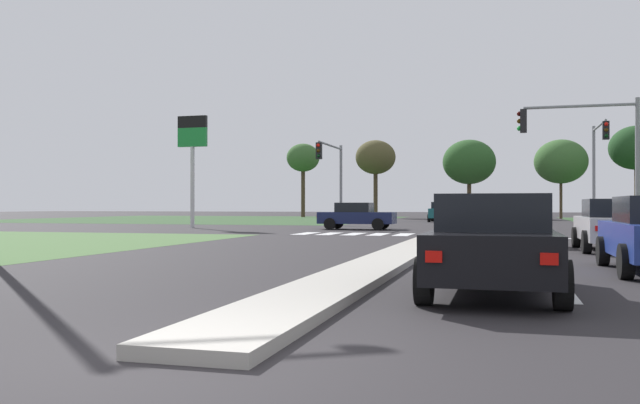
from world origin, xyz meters
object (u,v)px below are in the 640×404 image
at_px(car_silver_seventh, 615,224).
at_px(treeline_second, 376,158).
at_px(car_red_third, 499,221).
at_px(traffic_signal_far_left, 333,167).
at_px(treeline_fifth, 636,148).
at_px(car_maroon_second, 449,211).
at_px(pedestrian_at_median, 463,207).
at_px(traffic_signal_far_right, 598,155).
at_px(treeline_third, 469,162).
at_px(street_lamp_near, 4,55).
at_px(car_navy_near, 356,216).
at_px(treeline_fourth, 561,162).
at_px(car_teal_fifth, 442,212).
at_px(car_black_eighth, 493,243).
at_px(fuel_price_totem, 192,146).
at_px(treeline_near, 303,158).
at_px(traffic_signal_near_right, 592,143).

height_order(car_silver_seventh, treeline_second, treeline_second).
xyz_separation_m(car_red_third, traffic_signal_far_left, (-9.98, 16.42, 2.85)).
bearing_deg(treeline_fifth, car_red_third, -104.84).
distance_m(car_maroon_second, car_silver_seventh, 40.37).
bearing_deg(pedestrian_at_median, traffic_signal_far_right, -91.21).
bearing_deg(treeline_third, street_lamp_near, -97.99).
relative_size(car_navy_near, treeline_third, 0.52).
height_order(street_lamp_near, treeline_fourth, street_lamp_near).
relative_size(car_maroon_second, car_red_third, 1.00).
relative_size(car_red_third, traffic_signal_far_left, 0.75).
relative_size(traffic_signal_far_right, treeline_second, 0.71).
height_order(car_navy_near, car_teal_fifth, car_teal_fifth).
bearing_deg(car_silver_seventh, traffic_signal_far_right, 84.13).
xyz_separation_m(treeline_third, treeline_fourth, (8.88, 0.90, -0.05)).
distance_m(traffic_signal_far_left, treeline_third, 30.48).
bearing_deg(car_navy_near, car_black_eighth, 16.74).
xyz_separation_m(fuel_price_totem, treeline_near, (-4.62, 37.18, 1.90)).
bearing_deg(car_silver_seventh, traffic_signal_near_right, 87.89).
bearing_deg(fuel_price_totem, car_teal_fifth, 56.12).
distance_m(car_maroon_second, car_black_eighth, 50.39).
xyz_separation_m(car_maroon_second, treeline_near, (-17.42, 12.16, 5.88)).
xyz_separation_m(fuel_price_totem, treeline_fifth, (29.91, 34.97, 2.12)).
xyz_separation_m(car_navy_near, treeline_fifth, (20.20, 34.52, 6.17)).
distance_m(car_maroon_second, treeline_second, 14.20).
xyz_separation_m(traffic_signal_far_right, treeline_second, (-18.37, 30.43, 2.34)).
height_order(car_black_eighth, traffic_signal_far_left, traffic_signal_far_left).
bearing_deg(traffic_signal_far_left, car_maroon_second, 75.53).
height_order(car_navy_near, pedestrian_at_median, pedestrian_at_median).
height_order(traffic_signal_far_right, street_lamp_near, street_lamp_near).
bearing_deg(car_red_third, car_silver_seventh, -34.61).
height_order(car_red_third, traffic_signal_far_right, traffic_signal_far_right).
height_order(car_maroon_second, traffic_signal_near_right, traffic_signal_near_right).
relative_size(traffic_signal_far_left, treeline_third, 0.70).
relative_size(car_black_eighth, treeline_near, 0.51).
bearing_deg(car_red_third, pedestrian_at_median, 96.62).
height_order(car_maroon_second, car_red_third, car_maroon_second).
xyz_separation_m(car_teal_fifth, treeline_second, (-8.51, 15.87, 5.64)).
height_order(car_navy_near, treeline_third, treeline_third).
distance_m(car_navy_near, car_red_third, 14.90).
xyz_separation_m(car_maroon_second, traffic_signal_far_left, (-5.40, -20.92, 2.84)).
bearing_deg(car_red_third, street_lamp_near, -138.04).
xyz_separation_m(fuel_price_totem, treeline_fourth, (23.00, 34.67, 0.89)).
bearing_deg(pedestrian_at_median, treeline_second, 47.40).
bearing_deg(car_black_eighth, car_navy_near, 106.74).
height_order(fuel_price_totem, treeline_near, treeline_near).
xyz_separation_m(street_lamp_near, treeline_second, (-2.01, 57.18, 1.61)).
height_order(car_maroon_second, treeline_fourth, treeline_fourth).
bearing_deg(pedestrian_at_median, treeline_fifth, -3.76).
xyz_separation_m(car_teal_fifth, car_silver_seventh, (7.90, -33.55, -0.04)).
height_order(traffic_signal_far_right, fuel_price_totem, fuel_price_totem).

